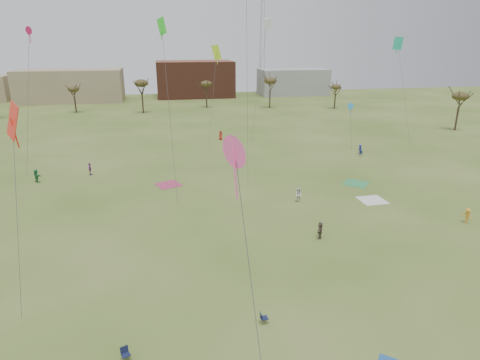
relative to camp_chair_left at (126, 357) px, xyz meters
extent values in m
plane|color=#3D5A1C|center=(10.43, 4.69, -0.26)|extent=(260.00, 260.00, 0.00)
imported|color=brown|center=(17.91, 13.36, 0.59)|extent=(1.14, 1.64, 1.70)
imported|color=gold|center=(34.85, 13.72, 0.59)|extent=(0.99, 1.26, 1.71)
imported|color=#933F98|center=(-7.63, 38.85, 0.66)|extent=(0.62, 1.13, 1.83)
imported|color=silver|center=(18.89, 22.88, 0.65)|extent=(1.08, 1.13, 1.83)
imported|color=#297C47|center=(-14.46, 36.94, 0.66)|extent=(1.53, 1.64, 1.84)
imported|color=#B2291E|center=(14.44, 57.44, 0.66)|extent=(1.05, 0.88, 1.83)
imported|color=#202795|center=(36.58, 42.16, 0.57)|extent=(0.81, 1.17, 1.65)
cube|color=white|center=(28.07, 21.69, -0.26)|extent=(3.18, 3.18, 0.03)
cube|color=#B3375C|center=(3.49, 32.33, -0.26)|extent=(4.00, 4.00, 0.03)
cube|color=#359252|center=(28.94, 27.93, -0.26)|extent=(4.39, 4.39, 0.03)
cube|color=#141A39|center=(0.01, -0.02, 0.16)|extent=(0.66, 0.66, 0.04)
cube|color=#141A39|center=(-0.08, 0.19, 0.39)|extent=(0.51, 0.32, 0.44)
cube|color=#161C3D|center=(9.25, 1.78, 0.16)|extent=(0.54, 0.54, 0.04)
cube|color=#161C3D|center=(9.02, 1.76, 0.39)|extent=(0.17, 0.51, 0.44)
cube|color=#161E3C|center=(36.07, 40.93, 0.16)|extent=(0.60, 0.60, 0.04)
cube|color=#161E3C|center=(36.29, 40.99, 0.39)|extent=(0.24, 0.52, 0.44)
cone|color=#B31347|center=(-12.62, 37.54, 19.66)|extent=(1.05, 0.08, 1.05)
cube|color=#B31347|center=(-12.62, 37.54, 18.99)|extent=(0.08, 0.08, 1.72)
cylinder|color=#4C4C51|center=(-14.18, 37.36, 10.15)|extent=(3.16, 0.40, 19.03)
cube|color=red|center=(-6.58, 7.82, 13.45)|extent=(1.20, 1.20, 2.36)
cube|color=red|center=(-6.58, 7.82, 12.63)|extent=(0.08, 0.08, 2.12)
cylinder|color=#4C4C51|center=(-6.84, 6.06, 7.05)|extent=(0.55, 3.55, 12.82)
cube|color=#189572|center=(42.56, 44.02, 18.01)|extent=(1.03, 1.03, 2.03)
cube|color=#189572|center=(42.56, 44.02, 17.30)|extent=(0.08, 0.08, 1.83)
cylinder|color=#4C4C51|center=(44.29, 42.96, 9.32)|extent=(3.51, 2.17, 17.38)
cube|color=#BBE826|center=(13.30, 53.06, 16.47)|extent=(1.28, 1.28, 2.52)
cube|color=#BBE826|center=(13.30, 53.06, 15.59)|extent=(0.08, 0.08, 2.27)
cylinder|color=#4C4C51|center=(12.24, 51.39, 8.56)|extent=(2.17, 3.38, 15.84)
cone|color=#FF50A8|center=(6.27, -3.49, 13.67)|extent=(1.62, 0.12, 1.62)
cube|color=#FF50A8|center=(6.27, -3.49, 12.65)|extent=(0.08, 0.08, 2.65)
cylinder|color=#4C4C51|center=(6.90, -4.38, 7.16)|extent=(1.31, 1.84, 13.04)
cube|color=green|center=(3.70, 24.63, 19.87)|extent=(0.85, 0.85, 1.66)
cube|color=green|center=(3.70, 24.63, 19.29)|extent=(0.08, 0.08, 1.50)
cylinder|color=#4C4C51|center=(4.01, 23.90, 10.26)|extent=(0.66, 1.51, 19.24)
cube|color=silver|center=(22.18, 52.37, 21.26)|extent=(0.94, 0.94, 1.61)
cube|color=silver|center=(22.18, 52.37, 20.32)|extent=(0.08, 0.08, 2.42)
cylinder|color=#4C4C51|center=(20.77, 52.03, 10.95)|extent=(2.86, 0.72, 20.63)
cone|color=#237FC7|center=(33.66, 41.20, 8.30)|extent=(0.98, 0.07, 0.98)
cube|color=#237FC7|center=(33.66, 41.20, 7.67)|extent=(0.08, 0.08, 1.60)
cylinder|color=#4C4C51|center=(34.26, 41.55, 4.47)|extent=(1.26, 0.75, 7.66)
cylinder|color=#4C4C51|center=(13.16, 26.30, 13.46)|extent=(0.67, 1.19, 25.63)
cylinder|color=#3A2B1E|center=(-19.57, 96.69, 1.90)|extent=(0.40, 0.40, 4.32)
ellipsoid|color=#473D1E|center=(-19.57, 96.69, 6.08)|extent=(3.02, 3.02, 1.58)
cylinder|color=#3A2B1E|center=(-1.57, 92.69, 2.44)|extent=(0.40, 0.40, 5.40)
ellipsoid|color=#473D1E|center=(-1.57, 92.69, 7.66)|extent=(3.78, 3.78, 1.98)
cylinder|color=#3A2B1E|center=(16.43, 98.69, 2.08)|extent=(0.40, 0.40, 4.68)
ellipsoid|color=#473D1E|center=(16.43, 98.69, 6.60)|extent=(3.28, 3.28, 1.72)
cylinder|color=#3A2B1E|center=(34.43, 94.69, 2.38)|extent=(0.40, 0.40, 5.28)
ellipsoid|color=#473D1E|center=(34.43, 94.69, 7.48)|extent=(3.70, 3.70, 1.94)
cylinder|color=#3A2B1E|center=(52.43, 89.69, 1.84)|extent=(0.40, 0.40, 4.20)
ellipsoid|color=#473D1E|center=(52.43, 89.69, 5.90)|extent=(2.94, 2.94, 1.54)
cylinder|color=#3A2B1E|center=(66.43, 56.69, 2.26)|extent=(0.40, 0.40, 5.04)
ellipsoid|color=#473D1E|center=(66.43, 56.69, 7.13)|extent=(3.53, 3.53, 1.85)
cube|color=#937F60|center=(-24.57, 119.69, 4.74)|extent=(32.00, 14.00, 10.00)
cube|color=brown|center=(15.43, 124.69, 5.74)|extent=(26.00, 16.00, 12.00)
cube|color=gray|center=(50.43, 122.69, 4.24)|extent=(24.00, 12.00, 9.00)
cylinder|color=#9EA3A8|center=(41.33, 129.69, 18.74)|extent=(0.16, 0.16, 38.00)
cylinder|color=#9EA3A8|center=(39.98, 130.46, 18.74)|extent=(0.16, 0.16, 38.00)
cylinder|color=#9EA3A8|center=(39.98, 128.91, 18.74)|extent=(0.16, 0.16, 38.00)
camera|label=1|loc=(3.05, -21.28, 18.51)|focal=30.59mm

